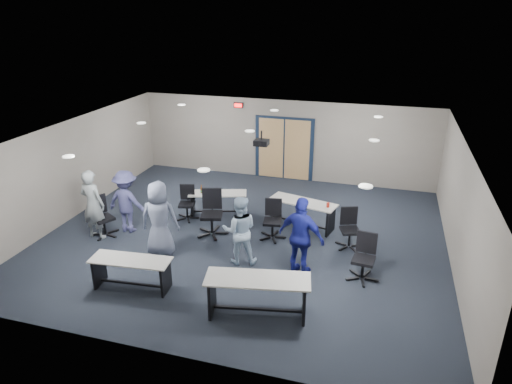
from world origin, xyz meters
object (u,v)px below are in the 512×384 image
(chair_back_a, at_px, (187,203))
(chair_back_d, at_px, (350,229))
(person_lightblue, at_px, (240,230))
(table_back_left, at_px, (218,199))
(chair_loose_left, at_px, (103,217))
(person_gray, at_px, (93,204))
(chair_loose_right, at_px, (364,258))
(table_back_right, at_px, (303,209))
(chair_back_b, at_px, (212,213))
(person_navy, at_px, (301,237))
(table_front_left, at_px, (131,268))
(table_front_right, at_px, (258,290))
(person_plaid, at_px, (159,219))
(chair_back_c, at_px, (273,220))
(person_back, at_px, (127,201))

(chair_back_a, height_order, chair_back_d, chair_back_d)
(chair_back_d, bearing_deg, person_lightblue, -169.04)
(table_back_left, height_order, chair_loose_left, chair_loose_left)
(table_back_left, bearing_deg, person_gray, -155.61)
(chair_back_a, height_order, chair_loose_left, chair_loose_left)
(chair_back_d, xyz_separation_m, person_gray, (-6.30, -1.27, 0.41))
(chair_back_d, xyz_separation_m, chair_loose_right, (0.41, -1.36, 0.02))
(table_back_right, bearing_deg, table_back_left, -168.01)
(chair_back_b, relative_size, chair_loose_left, 1.14)
(table_back_left, distance_m, chair_back_a, 0.89)
(chair_back_a, xyz_separation_m, person_navy, (3.57, -1.90, 0.43))
(table_front_left, distance_m, person_gray, 2.77)
(table_front_right, bearing_deg, person_gray, 147.92)
(person_lightblue, bearing_deg, chair_loose_right, 164.91)
(chair_back_b, relative_size, person_navy, 0.66)
(person_navy, bearing_deg, chair_back_a, -10.60)
(table_back_right, bearing_deg, table_front_right, -77.42)
(chair_back_d, relative_size, person_plaid, 0.55)
(table_back_left, bearing_deg, person_lightblue, -75.05)
(chair_loose_right, bearing_deg, table_front_left, -153.30)
(table_back_left, distance_m, chair_back_d, 3.90)
(chair_back_b, distance_m, chair_back_c, 1.58)
(chair_loose_left, xyz_separation_m, chair_loose_right, (6.56, -0.23, -0.00))
(chair_back_b, bearing_deg, person_gray, -176.84)
(chair_back_d, height_order, person_lightblue, person_lightblue)
(table_front_left, distance_m, chair_back_a, 3.43)
(chair_back_c, bearing_deg, chair_loose_left, -174.59)
(chair_back_c, distance_m, person_plaid, 2.82)
(chair_back_b, height_order, person_lightblue, person_lightblue)
(chair_back_d, relative_size, chair_loose_left, 0.95)
(person_gray, relative_size, person_navy, 1.00)
(person_gray, bearing_deg, chair_loose_right, -174.53)
(chair_back_d, distance_m, person_navy, 1.83)
(chair_back_b, distance_m, person_lightblue, 1.59)
(person_plaid, xyz_separation_m, person_back, (-1.38, 0.84, -0.08))
(table_back_right, relative_size, person_navy, 1.04)
(chair_back_c, height_order, person_gray, person_gray)
(chair_loose_left, bearing_deg, chair_back_b, -41.18)
(table_front_right, xyz_separation_m, table_back_left, (-2.35, 4.08, -0.10))
(table_back_right, bearing_deg, person_plaid, -127.41)
(person_navy, bearing_deg, table_back_right, -63.18)
(person_plaid, bearing_deg, person_back, -43.16)
(chair_back_d, bearing_deg, table_back_right, 128.58)
(table_front_left, height_order, person_back, person_back)
(chair_back_b, height_order, person_plaid, person_plaid)
(table_front_right, distance_m, chair_loose_right, 2.59)
(table_front_right, xyz_separation_m, person_back, (-4.25, 2.46, 0.29))
(chair_back_b, relative_size, chair_loose_right, 1.15)
(chair_loose_right, height_order, person_gray, person_gray)
(chair_back_d, bearing_deg, table_front_left, -164.04)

